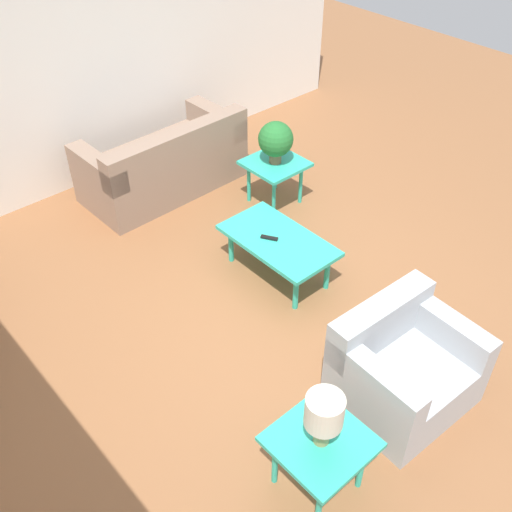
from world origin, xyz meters
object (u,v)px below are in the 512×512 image
coffee_table (278,243)px  side_table_lamp (320,446)px  potted_plant (276,140)px  sofa (165,164)px  table_lamp (324,414)px  side_table_plant (275,167)px  armchair (401,367)px

coffee_table → side_table_lamp: bearing=143.6°
potted_plant → sofa: bearing=36.5°
potted_plant → coffee_table: bearing=138.3°
coffee_table → table_lamp: table_lamp is taller
coffee_table → side_table_lamp: 2.17m
coffee_table → side_table_plant: size_ratio=1.85×
potted_plant → armchair: bearing=156.6°
coffee_table → side_table_plant: bearing=-41.7°
coffee_table → sofa: bearing=-2.2°
armchair → table_lamp: 1.10m
sofa → potted_plant: 1.32m
armchair → coffee_table: size_ratio=0.90×
armchair → sofa: bearing=87.1°
coffee_table → side_table_plant: side_table_plant is taller
coffee_table → potted_plant: potted_plant is taller
side_table_plant → side_table_lamp: same height
side_table_plant → sofa: bearing=36.5°
side_table_plant → table_lamp: 3.41m
sofa → table_lamp: 3.93m
sofa → side_table_lamp: 3.91m
side_table_plant → potted_plant: size_ratio=1.28×
side_table_plant → potted_plant: potted_plant is taller
armchair → coffee_table: (1.64, -0.29, 0.06)m
side_table_lamp → side_table_plant: bearing=-38.3°
table_lamp → coffee_table: bearing=-36.4°
potted_plant → table_lamp: 3.39m
side_table_plant → potted_plant: (-0.00, 0.00, 0.33)m
coffee_table → potted_plant: (0.91, -0.82, 0.39)m
side_table_plant → potted_plant: bearing=135.0°
coffee_table → side_table_lamp: (-1.75, 1.29, 0.06)m
armchair → side_table_plant: armchair is taller
sofa → table_lamp: bearing=68.4°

